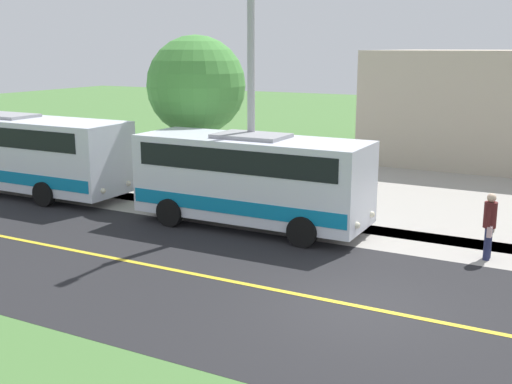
# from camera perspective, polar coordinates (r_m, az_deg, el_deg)

# --- Properties ---
(ground_plane) EXTENTS (120.00, 120.00, 0.00)m
(ground_plane) POSITION_cam_1_polar(r_m,az_deg,el_deg) (14.27, 9.15, -10.17)
(ground_plane) COLOR #477238
(road_surface) EXTENTS (8.00, 100.00, 0.01)m
(road_surface) POSITION_cam_1_polar(r_m,az_deg,el_deg) (14.27, 9.15, -10.16)
(road_surface) COLOR black
(road_surface) RESTS_ON ground
(sidewalk) EXTENTS (2.40, 100.00, 0.01)m
(sidewalk) POSITION_cam_1_polar(r_m,az_deg,el_deg) (18.99, 14.28, -4.48)
(sidewalk) COLOR #9E9991
(sidewalk) RESTS_ON ground
(road_centre_line) EXTENTS (0.16, 100.00, 0.00)m
(road_centre_line) POSITION_cam_1_polar(r_m,az_deg,el_deg) (14.27, 9.15, -10.14)
(road_centre_line) COLOR gold
(road_centre_line) RESTS_ON ground
(shuttle_bus_front) EXTENTS (2.67, 7.52, 2.96)m
(shuttle_bus_front) POSITION_cam_1_polar(r_m,az_deg,el_deg) (19.71, -0.42, 1.44)
(shuttle_bus_front) COLOR silver
(shuttle_bus_front) RESTS_ON ground
(pedestrian_with_bags) EXTENTS (0.72, 0.34, 1.82)m
(pedestrian_with_bags) POSITION_cam_1_polar(r_m,az_deg,el_deg) (17.89, 20.38, -2.71)
(pedestrian_with_bags) COLOR #1E2347
(pedestrian_with_bags) RESTS_ON ground
(street_light_pole) EXTENTS (1.97, 0.24, 8.76)m
(street_light_pole) POSITION_cam_1_polar(r_m,az_deg,el_deg) (19.78, -0.61, 10.73)
(street_light_pole) COLOR #9E9EA3
(street_light_pole) RESTS_ON ground
(tree_curbside) EXTENTS (3.68, 3.68, 6.02)m
(tree_curbside) POSITION_cam_1_polar(r_m,az_deg,el_deg) (23.83, -5.44, 9.53)
(tree_curbside) COLOR brown
(tree_curbside) RESTS_ON ground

